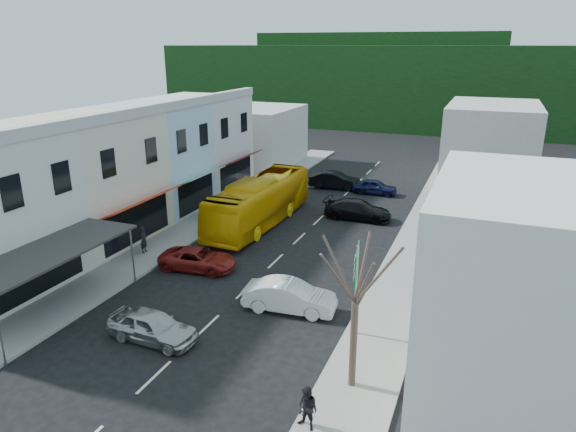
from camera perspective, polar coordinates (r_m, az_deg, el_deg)
The scene contains 20 objects.
ground at distance 27.24m, azimuth -4.72°, elevation -8.15°, with size 120.00×120.00×0.00m, color black.
sidewalk_left at distance 38.67m, azimuth -8.16°, elevation 0.08°, with size 3.00×52.00×0.15m, color gray.
sidewalk_right at distance 34.13m, azimuth 14.35°, elevation -2.88°, with size 3.00×52.00×0.15m, color gray.
shopfront_row at distance 36.52m, azimuth -19.21°, elevation 4.53°, with size 8.25×30.00×8.00m.
right_building at distance 19.67m, azimuth 27.02°, elevation -8.32°, with size 8.00×9.00×8.00m, color silver.
distant_block_left at distance 54.65m, azimuth -3.59°, elevation 8.83°, with size 8.00×10.00×6.00m, color #B7B2A8.
distant_block_right at distance 52.43m, azimuth 21.57°, elevation 7.72°, with size 8.00×12.00×7.00m, color #B7B2A8.
hillside at distance 87.85m, azimuth 13.96°, elevation 14.47°, with size 80.00×26.00×14.00m.
bus at distance 36.29m, azimuth -3.15°, elevation 1.45°, with size 2.50×11.60×3.10m, color #EDB00B.
car_silver at distance 23.32m, azimuth -14.85°, elevation -11.72°, with size 1.80×4.40×1.40m, color #B2B2B7.
car_white at distance 24.89m, azimuth 0.18°, elevation -8.99°, with size 1.80×4.40×1.40m, color silver.
car_red at distance 29.65m, azimuth -9.98°, elevation -4.58°, with size 1.90×4.60×1.40m, color maroon.
car_black_near at distance 37.85m, azimuth 7.77°, elevation 0.68°, with size 1.84×4.50×1.40m, color black.
car_navy_mid at distance 44.46m, azimuth 9.63°, elevation 3.29°, with size 1.80×4.40×1.40m, color black.
car_black_far at distance 45.75m, azimuth 5.24°, elevation 3.91°, with size 1.80×4.40×1.40m, color black.
pedestrian_left at distance 32.28m, azimuth -15.74°, elevation -2.49°, with size 0.60×0.40×1.70m, color black.
pedestrian_right at distance 17.84m, azimuth 2.16°, elevation -20.40°, with size 0.70×0.44×1.70m, color black.
direction_sign at distance 22.40m, azimuth 7.51°, elevation -8.37°, with size 0.56×1.92×4.26m, color #08622C, non-canonical shape.
street_tree at distance 18.49m, azimuth 7.49°, elevation -9.51°, with size 2.26×2.26×7.12m, color #332620, non-canonical shape.
traffic_signal at distance 53.52m, azimuth 16.77°, elevation 7.60°, with size 0.89×1.22×5.50m, color black, non-canonical shape.
Camera 1 is at (11.03, -21.70, 12.22)m, focal length 32.00 mm.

